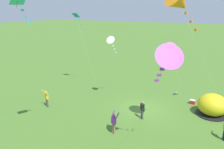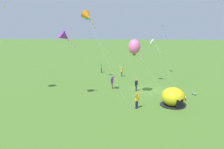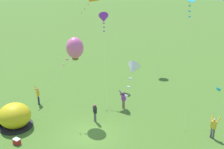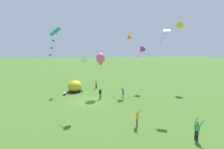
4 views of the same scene
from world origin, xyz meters
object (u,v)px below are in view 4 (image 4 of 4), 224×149
(person_far_back, at_px, (123,94))
(kite_purple, at_px, (142,51))
(cooler_box, at_px, (65,94))
(person_strolling, at_px, (100,93))
(kite_pink, at_px, (101,58))
(person_with_toddler, at_px, (96,84))
(kite_yellow, at_px, (180,26))
(kite_cyan, at_px, (166,33))
(popup_tent, at_px, (75,86))
(kite_orange, at_px, (129,38))
(kite_white, at_px, (83,60))
(person_arms_raised, at_px, (197,129))
(toddler_crawling, at_px, (51,99))
(person_near_tent, at_px, (137,117))
(kite_teal, at_px, (55,37))

(person_far_back, height_order, kite_purple, kite_purple)
(cooler_box, distance_m, person_strolling, 6.70)
(person_strolling, bearing_deg, kite_pink, 169.28)
(person_with_toddler, relative_size, kite_yellow, 0.14)
(person_with_toddler, distance_m, kite_pink, 7.05)
(cooler_box, height_order, person_far_back, person_far_back)
(person_strolling, xyz_separation_m, kite_cyan, (5.45, 7.48, 8.75))
(popup_tent, bearing_deg, kite_orange, 81.25)
(kite_white, height_order, kite_yellow, kite_yellow)
(person_arms_raised, bearing_deg, popup_tent, -149.76)
(toddler_crawling, distance_m, person_strolling, 7.65)
(kite_cyan, distance_m, kite_pink, 10.93)
(toddler_crawling, distance_m, kite_white, 9.90)
(toddler_crawling, relative_size, kite_yellow, 0.04)
(cooler_box, relative_size, kite_orange, 0.05)
(toddler_crawling, bearing_deg, popup_tent, 140.39)
(cooler_box, bearing_deg, person_far_back, 64.11)
(kite_orange, bearing_deg, kite_white, -44.60)
(person_far_back, xyz_separation_m, person_with_toddler, (-7.82, -3.34, 0.00))
(person_near_tent, height_order, kite_teal, kite_teal)
(cooler_box, height_order, person_arms_raised, person_arms_raised)
(toddler_crawling, relative_size, person_near_tent, 0.29)
(kite_teal, bearing_deg, kite_cyan, 113.34)
(person_far_back, distance_m, kite_orange, 10.50)
(kite_cyan, bearing_deg, person_far_back, -137.34)
(person_strolling, relative_size, kite_orange, 0.16)
(toddler_crawling, relative_size, kite_teal, 0.06)
(person_strolling, bearing_deg, person_with_toddler, 179.25)
(cooler_box, xyz_separation_m, kite_pink, (1.25, 6.13, 6.09))
(cooler_box, relative_size, kite_white, 0.08)
(popup_tent, height_order, kite_cyan, kite_cyan)
(popup_tent, xyz_separation_m, person_arms_raised, (18.09, 10.54, 0.00))
(popup_tent, relative_size, kite_pink, 0.39)
(person_arms_raised, relative_size, person_strolling, 1.10)
(cooler_box, distance_m, kite_white, 10.67)
(person_near_tent, height_order, person_arms_raised, same)
(person_far_back, xyz_separation_m, kite_cyan, (4.40, 4.06, 8.72))
(popup_tent, height_order, kite_teal, kite_teal)
(person_far_back, xyz_separation_m, kite_pink, (-3.19, -3.02, 5.31))
(person_far_back, bearing_deg, toddler_crawling, -101.56)
(person_with_toddler, bearing_deg, kite_yellow, 81.79)
(person_near_tent, bearing_deg, kite_orange, 165.50)
(kite_white, height_order, kite_orange, kite_orange)
(toddler_crawling, bearing_deg, kite_yellow, 97.61)
(person_far_back, distance_m, person_arms_raised, 12.01)
(kite_teal, xyz_separation_m, kite_orange, (-14.65, 10.63, 1.33))
(person_near_tent, distance_m, kite_teal, 10.53)
(kite_purple, bearing_deg, kite_yellow, 91.64)
(popup_tent, height_order, kite_orange, kite_orange)
(toddler_crawling, height_order, kite_white, kite_white)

